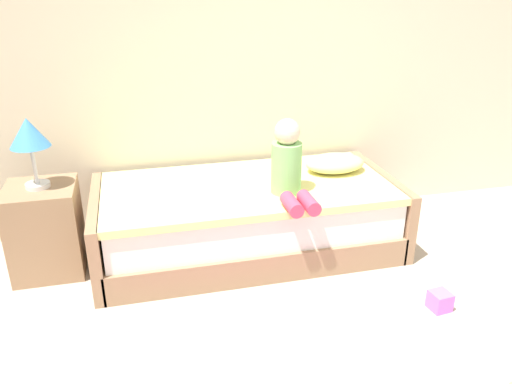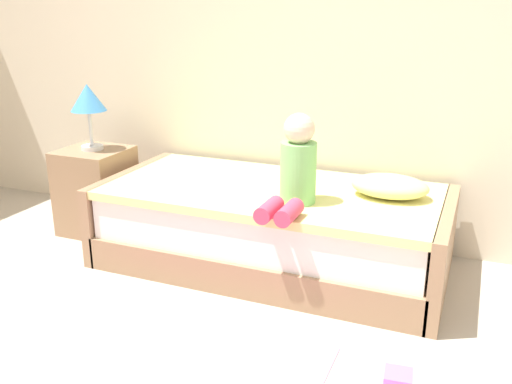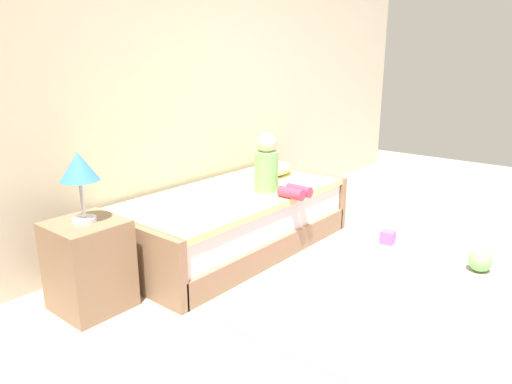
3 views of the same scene
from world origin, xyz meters
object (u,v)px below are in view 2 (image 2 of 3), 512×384
at_px(bed, 271,227).
at_px(table_lamp, 88,101).
at_px(pillow, 390,186).
at_px(nightstand, 97,191).
at_px(child_figure, 295,169).

relative_size(bed, table_lamp, 4.69).
height_order(bed, pillow, pillow).
height_order(nightstand, table_lamp, table_lamp).
bearing_deg(child_figure, nightstand, 170.14).
distance_m(nightstand, pillow, 2.05).
bearing_deg(child_figure, table_lamp, 170.14).
relative_size(bed, pillow, 4.80).
xyz_separation_m(nightstand, table_lamp, (-0.00, 0.00, 0.64)).
bearing_deg(nightstand, bed, -1.91).
bearing_deg(pillow, bed, -171.69).
height_order(bed, table_lamp, table_lamp).
xyz_separation_m(nightstand, pillow, (2.03, 0.05, 0.26)).
bearing_deg(child_figure, pillow, 35.44).
relative_size(child_figure, pillow, 1.16).
height_order(table_lamp, child_figure, table_lamp).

